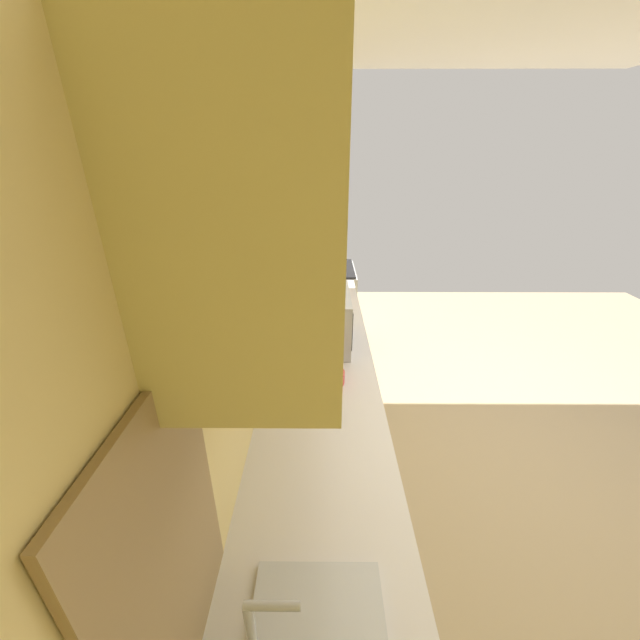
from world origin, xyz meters
name	(u,v)px	position (x,y,z in m)	size (l,w,h in m)	color
ground_plane	(499,467)	(0.00, 0.00, 0.00)	(6.84, 6.84, 0.00)	tan
wall_back	(255,284)	(0.00, 1.59, 1.33)	(4.39, 0.12, 2.67)	#EBCD7D
counter_run	(320,459)	(-0.36, 1.23, 0.44)	(3.54, 0.61, 0.88)	#DBC973
upper_cabinets	(288,187)	(-0.36, 1.36, 1.86)	(2.05, 0.33, 0.60)	#DCCA71
window_back_wall	(170,553)	(-1.44, 1.52, 1.29)	(0.45, 0.02, 0.69)	#997A4C
oven_range	(323,308)	(1.73, 1.21, 0.46)	(0.66, 0.65, 1.06)	#B7BABF
microwave	(318,319)	(0.17, 1.25, 1.05)	(0.49, 0.40, 0.34)	#B7BABF
bowl	(328,376)	(-0.26, 1.20, 0.92)	(0.18, 0.18, 0.06)	#D84C47
kettle	(326,291)	(0.94, 1.20, 0.94)	(0.20, 0.15, 0.15)	red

